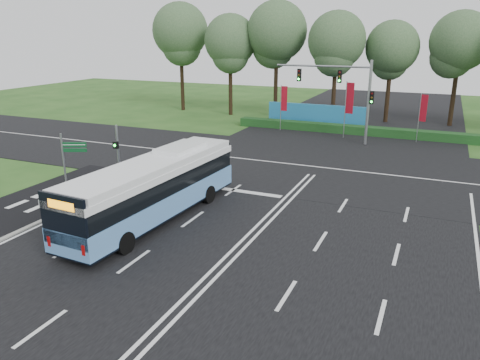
% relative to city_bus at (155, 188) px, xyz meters
% --- Properties ---
extents(ground, '(120.00, 120.00, 0.00)m').
position_rel_city_bus_xyz_m(ground, '(5.01, 0.72, -1.69)').
color(ground, '#254F1A').
rests_on(ground, ground).
extents(road_main, '(20.00, 120.00, 0.04)m').
position_rel_city_bus_xyz_m(road_main, '(5.01, 0.72, -1.67)').
color(road_main, black).
rests_on(road_main, ground).
extents(road_cross, '(120.00, 14.00, 0.05)m').
position_rel_city_bus_xyz_m(road_cross, '(5.01, 12.72, -1.67)').
color(road_cross, black).
rests_on(road_cross, ground).
extents(bike_path, '(5.00, 18.00, 0.06)m').
position_rel_city_bus_xyz_m(bike_path, '(-7.49, -2.28, -1.66)').
color(bike_path, black).
rests_on(bike_path, ground).
extents(kerb_strip, '(0.25, 18.00, 0.12)m').
position_rel_city_bus_xyz_m(kerb_strip, '(-5.09, -2.28, -1.63)').
color(kerb_strip, gray).
rests_on(kerb_strip, ground).
extents(city_bus, '(3.12, 11.84, 3.37)m').
position_rel_city_bus_xyz_m(city_bus, '(0.00, 0.00, 0.00)').
color(city_bus, '#568AC7').
rests_on(city_bus, ground).
extents(pedestrian_signal, '(0.32, 0.43, 3.79)m').
position_rel_city_bus_xyz_m(pedestrian_signal, '(-5.19, 3.92, 0.37)').
color(pedestrian_signal, gray).
rests_on(pedestrian_signal, ground).
extents(street_sign, '(1.32, 0.65, 3.68)m').
position_rel_city_bus_xyz_m(street_sign, '(-6.54, 1.27, 0.64)').
color(street_sign, gray).
rests_on(street_sign, ground).
extents(banner_flag_left, '(0.64, 0.07, 4.36)m').
position_rel_city_bus_xyz_m(banner_flag_left, '(-1.32, 24.14, 1.16)').
color(banner_flag_left, gray).
rests_on(banner_flag_left, ground).
extents(banner_flag_mid, '(0.74, 0.20, 5.06)m').
position_rel_city_bus_xyz_m(banner_flag_mid, '(5.02, 23.13, 1.58)').
color(banner_flag_mid, gray).
rests_on(banner_flag_mid, ground).
extents(banner_flag_right, '(0.60, 0.24, 4.24)m').
position_rel_city_bus_xyz_m(banner_flag_right, '(11.15, 23.73, 1.08)').
color(banner_flag_right, gray).
rests_on(banner_flag_right, ground).
extents(traffic_light_gantry, '(8.41, 0.28, 7.00)m').
position_rel_city_bus_xyz_m(traffic_light_gantry, '(5.21, 21.22, 2.97)').
color(traffic_light_gantry, gray).
rests_on(traffic_light_gantry, ground).
extents(hedge, '(22.00, 1.20, 0.80)m').
position_rel_city_bus_xyz_m(hedge, '(5.01, 25.22, -1.29)').
color(hedge, '#153A15').
rests_on(hedge, ground).
extents(blue_hoarding, '(10.00, 0.30, 2.20)m').
position_rel_city_bus_xyz_m(blue_hoarding, '(1.01, 27.72, -0.59)').
color(blue_hoarding, teal).
rests_on(blue_hoarding, ground).
extents(eucalyptus_row, '(49.05, 8.52, 12.57)m').
position_rel_city_bus_xyz_m(eucalyptus_row, '(3.30, 31.47, 6.87)').
color(eucalyptus_row, black).
rests_on(eucalyptus_row, ground).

